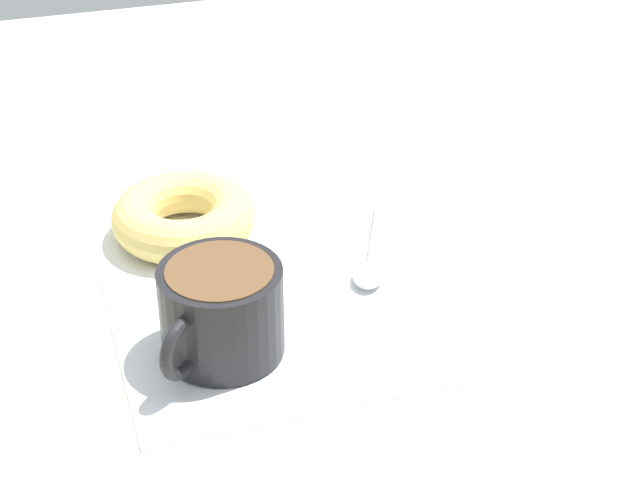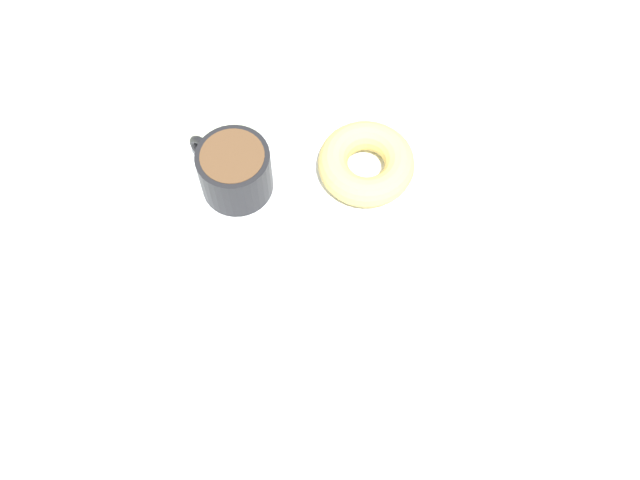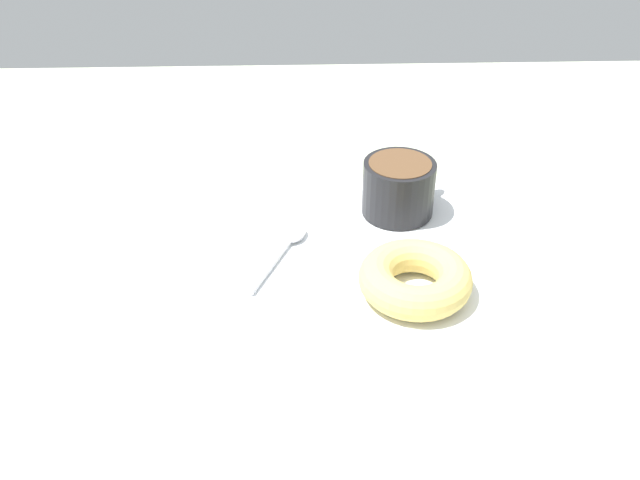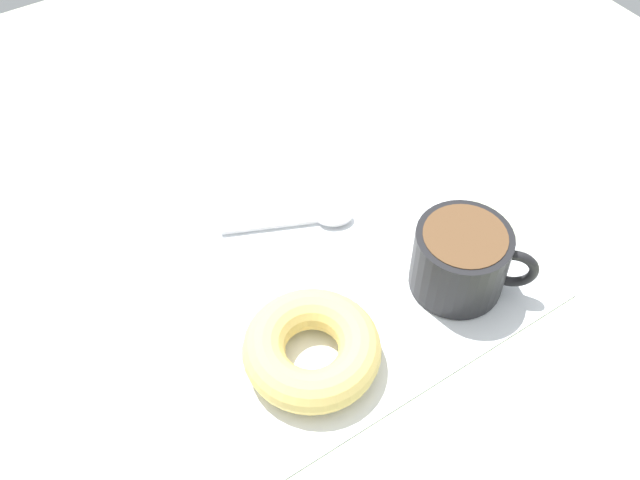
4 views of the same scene
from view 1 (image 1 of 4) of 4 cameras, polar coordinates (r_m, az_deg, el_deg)
ground_plane at (r=86.19cm, az=-1.53°, el=-1.34°), size 120.00×120.00×2.00cm
napkin at (r=84.31cm, az=0.00°, el=-1.23°), size 34.26×34.26×0.30cm
coffee_cup at (r=73.37cm, az=-5.34°, el=-3.72°), size 9.53×9.50×6.66cm
donut at (r=87.28cm, az=-7.29°, el=1.27°), size 11.66×11.66×3.61cm
spoon at (r=83.44cm, az=2.68°, el=-1.22°), size 6.60×12.73×0.90cm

